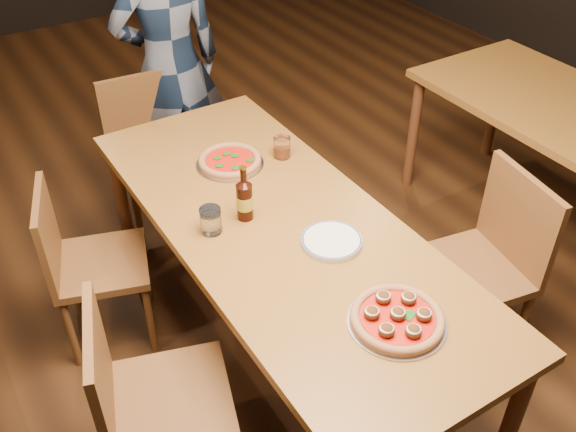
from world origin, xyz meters
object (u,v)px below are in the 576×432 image
chair_main_sw (101,263)px  beer_bottle (245,200)px  pizza_meatball (397,318)px  amber_glass (282,147)px  diner (170,66)px  chair_main_nw (169,400)px  chair_end (155,159)px  chair_main_e (469,270)px  table_main (281,238)px  pizza_margherita (230,161)px  plate_stack (332,241)px  water_glass (211,220)px

chair_main_sw → beer_bottle: (0.49, -0.43, 0.42)m
chair_main_sw → pizza_meatball: bearing=-133.8°
chair_main_sw → amber_glass: bearing=-81.2°
diner → chair_main_nw: bearing=69.7°
chair_end → beer_bottle: 1.12m
pizza_meatball → chair_main_e: bearing=22.2°
table_main → chair_main_nw: (-0.62, -0.29, -0.23)m
amber_glass → diner: diner is taller
chair_main_nw → chair_main_sw: chair_main_nw is taller
pizza_margherita → pizza_meatball: bearing=-89.1°
chair_main_nw → chair_end: bearing=-3.5°
beer_bottle → diner: size_ratio=0.14×
chair_main_sw → amber_glass: size_ratio=8.96×
table_main → plate_stack: (0.10, -0.20, 0.08)m
table_main → chair_main_sw: bearing=137.1°
chair_end → beer_bottle: size_ratio=3.87×
water_glass → amber_glass: (0.50, 0.30, -0.00)m
diner → pizza_margherita: bearing=86.4°
chair_main_e → pizza_meatball: (-0.64, -0.26, 0.31)m
water_glass → table_main: bearing=-22.7°
pizza_meatball → plate_stack: size_ratio=1.44×
chair_main_sw → pizza_meatball: chair_main_sw is taller
water_glass → diner: diner is taller
chair_main_nw → table_main: bearing=-47.8°
chair_end → amber_glass: bearing=-61.9°
plate_stack → water_glass: size_ratio=2.18×
chair_end → pizza_meatball: chair_end is taller
pizza_margherita → plate_stack: size_ratio=1.32×
pizza_margherita → chair_main_e: bearing=-51.5°
chair_main_e → chair_end: size_ratio=1.05×
plate_stack → beer_bottle: (-0.19, 0.30, 0.07)m
pizza_margherita → water_glass: bearing=-126.7°
chair_main_nw → pizza_meatball: 0.82m
pizza_meatball → water_glass: 0.78m
amber_glass → chair_main_sw: bearing=170.9°
table_main → chair_main_nw: 0.73m
chair_main_nw → water_glass: size_ratio=8.80×
chair_main_sw → chair_main_e: (1.27, -0.90, 0.04)m
chair_main_e → water_glass: (-0.93, 0.47, 0.34)m
table_main → plate_stack: bearing=-64.2°
chair_main_sw → plate_stack: bearing=-119.5°
chair_main_e → amber_glass: (-0.44, 0.77, 0.34)m
chair_main_sw → pizza_meatball: 1.37m
pizza_margherita → beer_bottle: beer_bottle is taller
chair_main_sw → pizza_margherita: (0.61, -0.07, 0.35)m
beer_bottle → water_glass: beer_bottle is taller
chair_main_e → diner: bearing=-153.4°
table_main → beer_bottle: beer_bottle is taller
beer_bottle → amber_glass: beer_bottle is taller
chair_end → chair_main_sw: bearing=-124.9°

